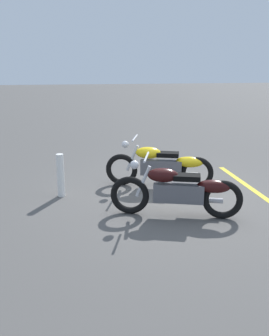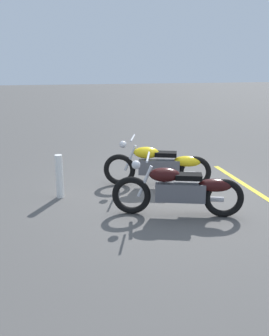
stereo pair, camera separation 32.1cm
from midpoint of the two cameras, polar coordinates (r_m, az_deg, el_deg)
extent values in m
plane|color=#514F4C|center=(7.56, 7.67, -4.53)|extent=(60.00, 60.00, 0.00)
torus|color=black|center=(8.20, -0.77, -0.24)|extent=(0.67, 0.29, 0.67)
torus|color=black|center=(8.09, 10.18, -0.72)|extent=(0.67, 0.29, 0.67)
cube|color=#59595E|center=(8.08, 5.04, 0.08)|extent=(0.87, 0.44, 0.32)
ellipsoid|color=yellow|center=(8.02, 3.17, 2.22)|extent=(0.58, 0.41, 0.24)
ellipsoid|color=yellow|center=(8.03, 9.12, 0.86)|extent=(0.60, 0.38, 0.22)
cube|color=black|center=(8.00, 6.01, 1.97)|extent=(0.49, 0.35, 0.09)
cylinder|color=silver|center=(8.09, 0.83, 1.46)|extent=(0.27, 0.13, 0.56)
cylinder|color=silver|center=(7.99, 1.19, 4.39)|extent=(0.20, 0.61, 0.04)
sphere|color=silver|center=(8.05, -0.22, 3.46)|extent=(0.15, 0.15, 0.15)
cylinder|color=silver|center=(8.25, 7.85, -0.84)|extent=(0.70, 0.28, 0.09)
torus|color=black|center=(6.72, 0.68, -3.99)|extent=(0.68, 0.28, 0.67)
torus|color=black|center=(6.72, 14.03, -4.50)|extent=(0.68, 0.28, 0.67)
cube|color=#59595E|center=(6.65, 7.81, -3.61)|extent=(0.87, 0.43, 0.32)
ellipsoid|color=black|center=(6.56, 5.55, -1.05)|extent=(0.57, 0.40, 0.24)
ellipsoid|color=black|center=(6.63, 12.78, -2.64)|extent=(0.60, 0.38, 0.22)
cube|color=black|center=(6.56, 9.03, -1.35)|extent=(0.49, 0.34, 0.09)
cylinder|color=silver|center=(6.62, 2.66, -1.96)|extent=(0.27, 0.12, 0.56)
cylinder|color=silver|center=(6.49, 3.15, 1.58)|extent=(0.19, 0.61, 0.04)
sphere|color=silver|center=(6.55, 1.39, 0.46)|extent=(0.15, 0.15, 0.15)
cylinder|color=silver|center=(6.85, 11.12, -4.59)|extent=(0.70, 0.27, 0.09)
cylinder|color=white|center=(7.62, -9.52, -1.07)|extent=(0.14, 0.14, 0.84)
cube|color=yellow|center=(8.45, 17.69, -2.88)|extent=(0.31, 3.20, 0.01)
camera|label=1|loc=(0.16, 91.28, -0.37)|focal=41.90mm
camera|label=2|loc=(0.16, -88.72, 0.37)|focal=41.90mm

